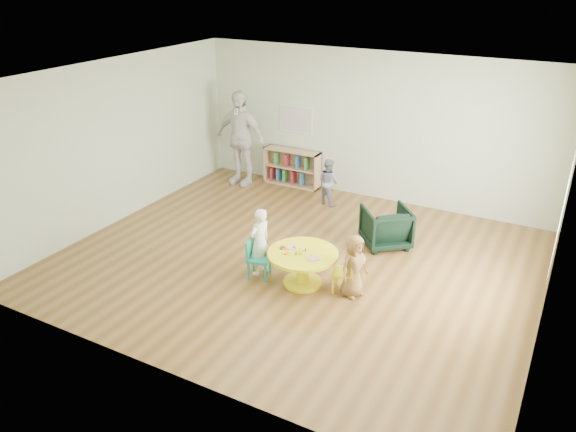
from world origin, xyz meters
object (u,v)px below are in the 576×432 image
Objects in this scene: kid_chair_right at (348,272)px; bookshelf at (292,167)px; kid_chair_left at (256,257)px; adult_caretaker at (240,138)px; armchair at (386,227)px; toddler at (328,182)px; activity_table at (303,262)px; child_left at (260,242)px; child_right at (354,266)px.

kid_chair_right is 4.24m from bookshelf.
adult_caretaker reaches higher than kid_chair_left.
armchair is 3.88m from adult_caretaker.
kid_chair_left is at bearing -69.82° from bookshelf.
armchair is 1.92m from toddler.
adult_caretaker is (-2.97, 3.00, 0.62)m from activity_table.
child_left is 1.14× the size of child_right.
bookshelf is 1.35× the size of toddler.
child_left is 1.43m from child_right.
armchair is at bearing 27.86° from child_right.
adult_caretaker reaches higher than kid_chair_right.
bookshelf is at bearing -144.63° from child_left.
toddler is (1.08, -0.59, 0.08)m from bookshelf.
bookshelf is at bearing -72.56° from armchair.
activity_table is 1.13× the size of toddler.
adult_caretaker is at bearing 17.12° from toddler.
child_right is at bearing -124.06° from kid_chair_right.
child_right is at bearing 108.53° from child_left.
child_left is 3.82m from adult_caretaker.
activity_table is 0.70m from kid_chair_left.
activity_table is 1.73× the size of kid_chair_right.
child_left is at bearing 86.30° from kid_chair_right.
child_left is at bearing -49.66° from adult_caretaker.
child_left is at bearing -69.22° from bookshelf.
child_right is at bearing 83.63° from kid_chair_left.
child_left reaches higher than kid_chair_left.
toddler is at bearing -75.54° from armchair.
toddler is at bearing -28.51° from bookshelf.
kid_chair_left is 0.67× the size of toddler.
child_left is 0.54× the size of adult_caretaker.
toddler is 2.13m from adult_caretaker.
kid_chair_right is at bearing 10.34° from activity_table.
toddler reaches higher than kid_chair_left.
bookshelf is 0.62× the size of adult_caretaker.
child_right is (1.43, 0.20, 0.13)m from kid_chair_left.
armchair is at bearing -16.33° from adult_caretaker.
child_right is (1.43, 0.10, -0.06)m from child_left.
child_right is at bearing -34.97° from adult_caretaker.
kid_chair_left reaches higher than kid_chair_right.
kid_chair_right is at bearing -35.32° from adult_caretaker.
bookshelf is (-1.31, 3.56, 0.04)m from kid_chair_left.
adult_caretaker reaches higher than child_right.
kid_chair_left is (-0.69, -0.13, -0.03)m from activity_table.
bookshelf is 3.14m from armchair.
child_right reaches higher than kid_chair_left.
kid_chair_left is at bearing 121.84° from child_right.
adult_caretaker is (-2.28, 3.03, 0.45)m from child_left.
kid_chair_left is 3.93m from adult_caretaker.
armchair is at bearing -33.13° from bookshelf.
toddler reaches higher than armchair.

